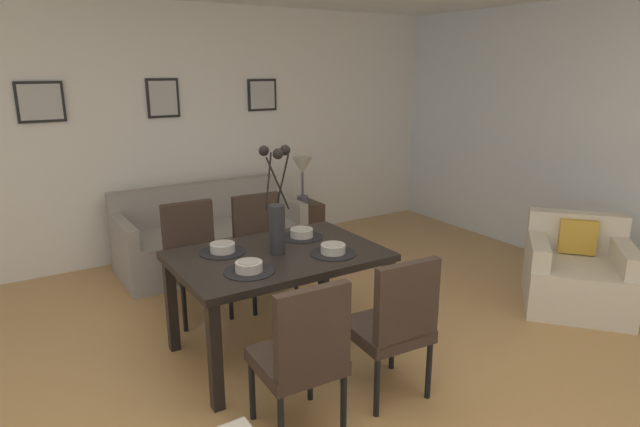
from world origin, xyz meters
TOP-DOWN VIEW (x-y plane):
  - ground_plane at (0.00, 0.00)m, footprint 9.00×9.00m
  - back_wall_panel at (0.00, 3.25)m, footprint 9.00×0.10m
  - side_window_wall at (3.65, 0.40)m, footprint 0.10×6.30m
  - dining_table at (0.24, 0.75)m, footprint 1.40×0.95m
  - dining_chair_near_left at (-0.09, -0.13)m, footprint 0.46×0.46m
  - dining_chair_near_right at (-0.05, 1.66)m, footprint 0.44×0.44m
  - dining_chair_far_left at (0.55, -0.12)m, footprint 0.47×0.47m
  - dining_chair_far_right at (0.53, 1.61)m, footprint 0.46×0.46m
  - centerpiece_vase at (0.24, 0.75)m, footprint 0.21×0.23m
  - placemat_near_left at (-0.08, 0.54)m, footprint 0.32×0.32m
  - bowl_near_left at (-0.08, 0.54)m, footprint 0.17×0.17m
  - placemat_near_right at (-0.08, 0.96)m, footprint 0.32×0.32m
  - bowl_near_right at (-0.08, 0.96)m, footprint 0.17×0.17m
  - placemat_far_left at (0.55, 0.54)m, footprint 0.32×0.32m
  - bowl_far_left at (0.55, 0.54)m, footprint 0.17×0.17m
  - placemat_far_right at (0.55, 0.96)m, footprint 0.32×0.32m
  - bowl_far_right at (0.55, 0.96)m, footprint 0.17×0.17m
  - sofa at (0.45, 2.65)m, footprint 1.79×0.84m
  - side_table at (1.52, 2.59)m, footprint 0.36×0.36m
  - table_lamp at (1.52, 2.59)m, footprint 0.22×0.22m
  - armchair at (2.72, 0.08)m, footprint 1.13×1.13m
  - framed_picture_left at (-0.88, 3.18)m, footprint 0.40×0.03m
  - framed_picture_center at (0.24, 3.18)m, footprint 0.33×0.03m
  - framed_picture_right at (1.35, 3.18)m, footprint 0.34×0.03m

SIDE VIEW (x-z plane):
  - ground_plane at x=0.00m, z-range 0.00..0.00m
  - side_table at x=1.52m, z-range 0.00..0.52m
  - sofa at x=0.45m, z-range -0.12..0.68m
  - armchair at x=2.72m, z-range -0.09..0.66m
  - dining_chair_near_left at x=-0.09m, z-range 0.05..0.97m
  - dining_chair_near_right at x=-0.05m, z-range 0.05..0.97m
  - dining_chair_far_left at x=0.55m, z-range 0.05..0.97m
  - dining_chair_far_right at x=0.53m, z-range 0.05..0.97m
  - dining_table at x=0.24m, z-range 0.28..1.02m
  - placemat_near_left at x=-0.08m, z-range 0.74..0.75m
  - placemat_near_right at x=-0.08m, z-range 0.74..0.75m
  - placemat_far_left at x=0.55m, z-range 0.74..0.75m
  - placemat_far_right at x=0.55m, z-range 0.74..0.75m
  - bowl_near_left at x=-0.08m, z-range 0.75..0.81m
  - bowl_near_right at x=-0.08m, z-range 0.75..0.81m
  - bowl_far_left at x=0.55m, z-range 0.75..0.81m
  - bowl_far_right at x=0.55m, z-range 0.75..0.81m
  - table_lamp at x=1.52m, z-range 0.64..1.15m
  - centerpiece_vase at x=0.24m, z-range 0.66..1.39m
  - back_wall_panel at x=0.00m, z-range 0.00..2.60m
  - side_window_wall at x=3.65m, z-range 0.00..2.60m
  - framed_picture_left at x=-0.88m, z-range 1.48..1.85m
  - framed_picture_center at x=0.24m, z-range 1.47..1.86m
  - framed_picture_right at x=1.35m, z-range 1.49..1.84m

